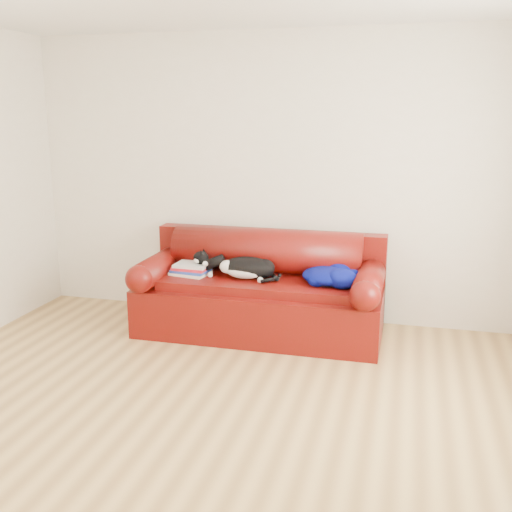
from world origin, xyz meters
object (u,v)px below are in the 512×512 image
Objects in this scene: sofa_base at (260,306)px; cat at (247,268)px; blanket at (330,275)px; book_stack at (191,269)px.

sofa_base is 0.37m from cat.
cat is at bearing -177.53° from blanket.
cat is at bearing -0.44° from book_stack.
sofa_base is at bearing 177.85° from blanket.
sofa_base is 0.69m from book_stack.
cat is (-0.10, -0.05, 0.35)m from sofa_base.
cat reaches higher than book_stack.
sofa_base is at bearing 24.43° from cat.
book_stack is 0.65× the size of blanket.
cat reaches higher than sofa_base.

